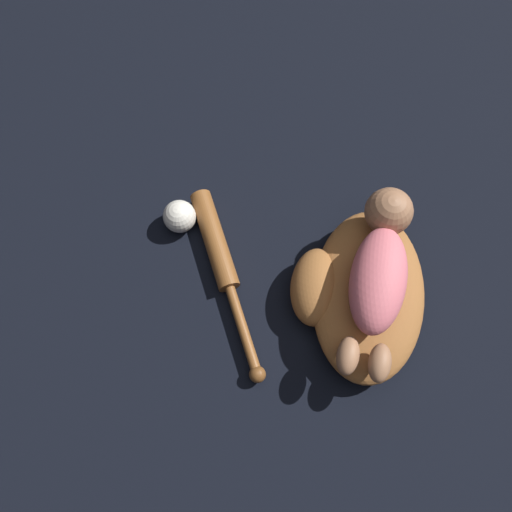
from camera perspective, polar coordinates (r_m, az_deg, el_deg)
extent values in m
plane|color=black|center=(1.10, 14.02, -5.58)|extent=(6.00, 6.00, 0.00)
ellipsoid|color=#935B2D|center=(1.06, 12.69, -4.20)|extent=(0.39, 0.25, 0.09)
ellipsoid|color=#935B2D|center=(1.04, 6.80, -3.50)|extent=(0.17, 0.11, 0.09)
ellipsoid|color=#D16670|center=(0.97, 13.79, -2.63)|extent=(0.23, 0.14, 0.09)
sphere|color=#936647|center=(1.03, 14.92, 4.94)|extent=(0.10, 0.10, 0.10)
ellipsoid|color=#936647|center=(0.95, 10.46, -11.13)|extent=(0.08, 0.05, 0.04)
ellipsoid|color=#936647|center=(0.96, 13.95, -11.77)|extent=(0.08, 0.05, 0.04)
cylinder|color=brown|center=(1.10, -4.77, 1.87)|extent=(0.23, 0.13, 0.05)
cylinder|color=brown|center=(1.03, -1.48, -8.40)|extent=(0.18, 0.09, 0.02)
sphere|color=brown|center=(1.02, 0.16, -13.37)|extent=(0.03, 0.03, 0.03)
sphere|color=silver|center=(1.12, -8.73, 4.49)|extent=(0.07, 0.07, 0.07)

